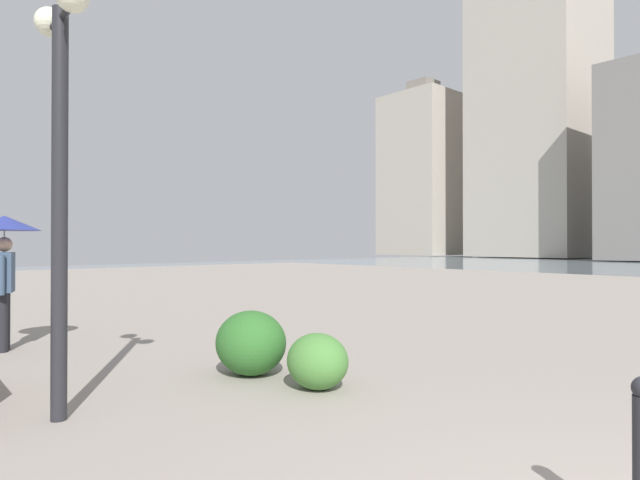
# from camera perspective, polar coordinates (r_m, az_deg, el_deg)

# --- Properties ---
(building_annex) EXTENTS (13.76, 15.05, 37.34)m
(building_annex) POSITION_cam_1_polar(r_m,az_deg,el_deg) (77.64, 22.91, 12.25)
(building_annex) COLOR #B2A899
(building_annex) RESTS_ON ground
(building_highrise) EXTENTS (10.80, 10.22, 27.09)m
(building_highrise) POSITION_cam_1_polar(r_m,az_deg,el_deg) (83.07, 11.31, 7.07)
(building_highrise) COLOR #B2A899
(building_highrise) RESTS_ON ground
(lamppost) EXTENTS (0.98, 0.28, 3.89)m
(lamppost) POSITION_cam_1_polar(r_m,az_deg,el_deg) (5.37, -26.71, 10.31)
(lamppost) COLOR #232328
(lamppost) RESTS_ON ground
(pedestrian) EXTENTS (1.00, 1.00, 2.03)m
(pedestrian) POSITION_cam_1_polar(r_m,az_deg,el_deg) (9.09, -31.42, -0.40)
(pedestrian) COLOR black
(pedestrian) RESTS_ON ground
(shrub_low) EXTENTS (0.72, 0.65, 0.61)m
(shrub_low) POSITION_cam_1_polar(r_m,az_deg,el_deg) (5.87, -0.28, -13.19)
(shrub_low) COLOR #477F38
(shrub_low) RESTS_ON ground
(shrub_round) EXTENTS (0.92, 0.83, 0.78)m
(shrub_round) POSITION_cam_1_polar(r_m,az_deg,el_deg) (6.52, -7.62, -11.15)
(shrub_round) COLOR #2D6628
(shrub_round) RESTS_ON ground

